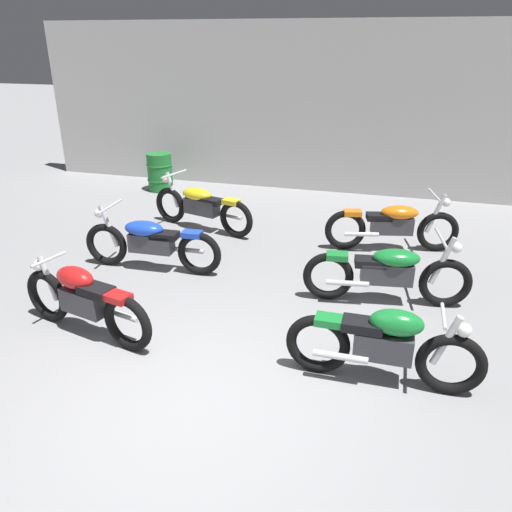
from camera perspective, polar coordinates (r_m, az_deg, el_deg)
ground_plane at (r=5.07m, az=-7.76°, el=-16.41°), size 60.00×60.00×0.00m
back_wall at (r=11.46m, az=7.59°, el=16.22°), size 13.35×0.24×3.60m
motorcycle_left_row_0 at (r=6.15m, az=-19.03°, el=-4.67°), size 1.94×0.64×0.88m
motorcycle_left_row_1 at (r=7.62m, az=-11.93°, el=1.61°), size 2.17×0.68×0.97m
motorcycle_left_row_2 at (r=9.14m, az=-6.26°, el=5.73°), size 2.12×0.85×0.97m
motorcycle_right_row_0 at (r=5.19m, az=14.41°, el=-9.64°), size 1.97×0.48×0.88m
motorcycle_right_row_1 at (r=6.72m, az=14.79°, el=-1.74°), size 2.16×0.70×0.97m
motorcycle_right_row_2 at (r=8.46m, az=15.32°, el=3.51°), size 2.14×0.80×0.97m
oil_drum at (r=11.77m, az=-10.89°, el=9.38°), size 0.59×0.59×0.85m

